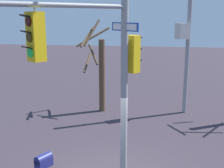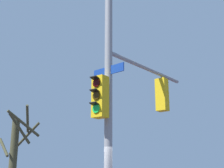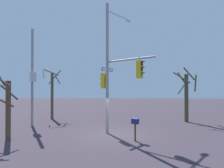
{
  "view_description": "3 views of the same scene",
  "coord_description": "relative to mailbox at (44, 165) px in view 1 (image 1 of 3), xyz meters",
  "views": [
    {
      "loc": [
        1.3,
        -8.01,
        4.88
      ],
      "look_at": [
        -0.03,
        0.39,
        2.91
      ],
      "focal_mm": 47.9,
      "sensor_mm": 36.0,
      "label": 1
    },
    {
      "loc": [
        0.15,
        9.02,
        1.74
      ],
      "look_at": [
        0.22,
        1.03,
        4.03
      ],
      "focal_mm": 52.54,
      "sensor_mm": 36.0,
      "label": 2
    },
    {
      "loc": [
        -13.45,
        -0.32,
        3.37
      ],
      "look_at": [
        0.09,
        0.15,
        3.52
      ],
      "focal_mm": 30.92,
      "sensor_mm": 36.0,
      "label": 3
    }
  ],
  "objects": [
    {
      "name": "mailbox",
      "position": [
        0.0,
        0.0,
        0.0
      ],
      "size": [
        0.42,
        0.5,
        1.41
      ],
      "rotation": [
        0.0,
        0.0,
        5.8
      ],
      "color": "#4C3823",
      "rests_on": "ground"
    },
    {
      "name": "main_signal_pole_assembly",
      "position": [
        1.67,
        1.33,
        3.75
      ],
      "size": [
        4.79,
        3.57,
        9.33
      ],
      "rotation": [
        0.0,
        0.0,
        4.02
      ],
      "color": "gray",
      "rests_on": "ground"
    },
    {
      "name": "secondary_pole_assembly",
      "position": [
        4.11,
        8.3,
        3.02
      ],
      "size": [
        0.78,
        0.68,
        8.25
      ],
      "rotation": [
        0.0,
        0.0,
        3.73
      ],
      "color": "gray",
      "rests_on": "ground"
    },
    {
      "name": "bare_tree_behind_pole",
      "position": [
        -0.13,
        8.02,
        1.1
      ],
      "size": [
        1.58,
        2.17,
        4.67
      ],
      "color": "brown",
      "rests_on": "ground"
    }
  ]
}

